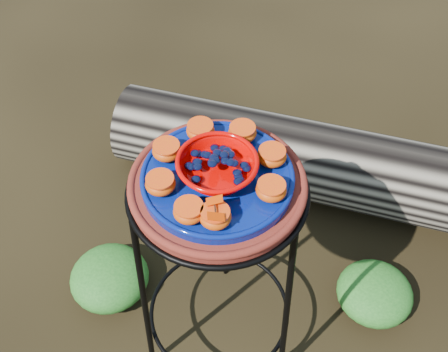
# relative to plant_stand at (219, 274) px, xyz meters

# --- Properties ---
(ground) EXTENTS (60.00, 60.00, 0.00)m
(ground) POSITION_rel_plant_stand_xyz_m (0.00, 0.00, -0.35)
(ground) COLOR black
(plant_stand) EXTENTS (0.44, 0.44, 0.70)m
(plant_stand) POSITION_rel_plant_stand_xyz_m (0.00, 0.00, 0.00)
(plant_stand) COLOR black
(plant_stand) RESTS_ON ground
(terracotta_saucer) EXTENTS (0.38, 0.38, 0.03)m
(terracotta_saucer) POSITION_rel_plant_stand_xyz_m (0.00, 0.00, 0.37)
(terracotta_saucer) COLOR maroon
(terracotta_saucer) RESTS_ON plant_stand
(cobalt_plate) EXTENTS (0.33, 0.33, 0.02)m
(cobalt_plate) POSITION_rel_plant_stand_xyz_m (0.00, 0.00, 0.39)
(cobalt_plate) COLOR #0A1A56
(cobalt_plate) RESTS_ON terracotta_saucer
(red_bowl) EXTENTS (0.16, 0.16, 0.05)m
(red_bowl) POSITION_rel_plant_stand_xyz_m (0.00, 0.00, 0.43)
(red_bowl) COLOR #CD0200
(red_bowl) RESTS_ON cobalt_plate
(glass_gems) EXTENTS (0.13, 0.13, 0.02)m
(glass_gems) POSITION_rel_plant_stand_xyz_m (0.00, 0.00, 0.46)
(glass_gems) COLOR black
(glass_gems) RESTS_ON red_bowl
(orange_half_0) EXTENTS (0.06, 0.06, 0.03)m
(orange_half_0) POSITION_rel_plant_stand_xyz_m (0.01, -0.12, 0.42)
(orange_half_0) COLOR #B33300
(orange_half_0) RESTS_ON cobalt_plate
(orange_half_1) EXTENTS (0.06, 0.06, 0.03)m
(orange_half_1) POSITION_rel_plant_stand_xyz_m (0.11, -0.04, 0.42)
(orange_half_1) COLOR #B33300
(orange_half_1) RESTS_ON cobalt_plate
(orange_half_2) EXTENTS (0.06, 0.06, 0.03)m
(orange_half_2) POSITION_rel_plant_stand_xyz_m (0.11, 0.05, 0.42)
(orange_half_2) COLOR #B33300
(orange_half_2) RESTS_ON cobalt_plate
(orange_half_3) EXTENTS (0.06, 0.06, 0.03)m
(orange_half_3) POSITION_rel_plant_stand_xyz_m (0.04, 0.11, 0.42)
(orange_half_3) COLOR #B33300
(orange_half_3) RESTS_ON cobalt_plate
(orange_half_4) EXTENTS (0.06, 0.06, 0.03)m
(orange_half_4) POSITION_rel_plant_stand_xyz_m (-0.05, 0.11, 0.42)
(orange_half_4) COLOR #B33300
(orange_half_4) RESTS_ON cobalt_plate
(orange_half_5) EXTENTS (0.06, 0.06, 0.03)m
(orange_half_5) POSITION_rel_plant_stand_xyz_m (-0.11, 0.04, 0.42)
(orange_half_5) COLOR #B33300
(orange_half_5) RESTS_ON cobalt_plate
(orange_half_6) EXTENTS (0.06, 0.06, 0.03)m
(orange_half_6) POSITION_rel_plant_stand_xyz_m (-0.11, -0.05, 0.42)
(orange_half_6) COLOR #B33300
(orange_half_6) RESTS_ON cobalt_plate
(orange_half_7) EXTENTS (0.06, 0.06, 0.03)m
(orange_half_7) POSITION_rel_plant_stand_xyz_m (-0.04, -0.11, 0.42)
(orange_half_7) COLOR #B33300
(orange_half_7) RESTS_ON cobalt_plate
(butterfly) EXTENTS (0.08, 0.06, 0.01)m
(butterfly) POSITION_rel_plant_stand_xyz_m (0.01, -0.12, 0.44)
(butterfly) COLOR #CE3100
(butterfly) RESTS_ON orange_half_0
(driftwood_log) EXTENTS (1.60, 0.70, 0.29)m
(driftwood_log) POSITION_rel_plant_stand_xyz_m (0.33, 0.61, -0.21)
(driftwood_log) COLOR black
(driftwood_log) RESTS_ON ground
(foliage_left) EXTENTS (0.25, 0.25, 0.13)m
(foliage_left) POSITION_rel_plant_stand_xyz_m (-0.37, 0.13, -0.29)
(foliage_left) COLOR #1A4D16
(foliage_left) RESTS_ON ground
(foliage_right) EXTENTS (0.24, 0.24, 0.12)m
(foliage_right) POSITION_rel_plant_stand_xyz_m (0.48, 0.15, -0.29)
(foliage_right) COLOR #1A4D16
(foliage_right) RESTS_ON ground
(foliage_back) EXTENTS (0.30, 0.30, 0.15)m
(foliage_back) POSITION_rel_plant_stand_xyz_m (-0.17, 0.50, -0.27)
(foliage_back) COLOR #1A4D16
(foliage_back) RESTS_ON ground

